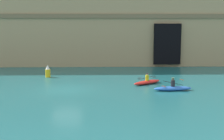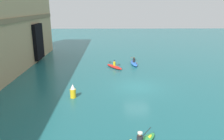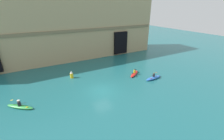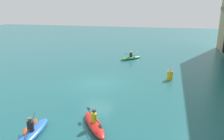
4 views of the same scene
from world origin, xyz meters
The scene contains 5 objects.
ground_plane centered at (0.00, 0.00, 0.00)m, with size 120.00×120.00×0.00m, color #1E6066.
cliff_bluff centered at (-1.38, 16.77, 6.60)m, with size 42.30×7.13×13.25m.
kayak_red centered at (7.11, 2.18, 0.21)m, with size 2.94×2.36×1.03m.
kayak_blue centered at (8.86, -0.62, 0.22)m, with size 3.26×1.04×1.09m.
marker_buoy centered at (-2.63, 6.11, 0.59)m, with size 0.51×0.51×1.28m.
Camera 1 is at (3.15, -25.77, 5.61)m, focal length 50.00 mm.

